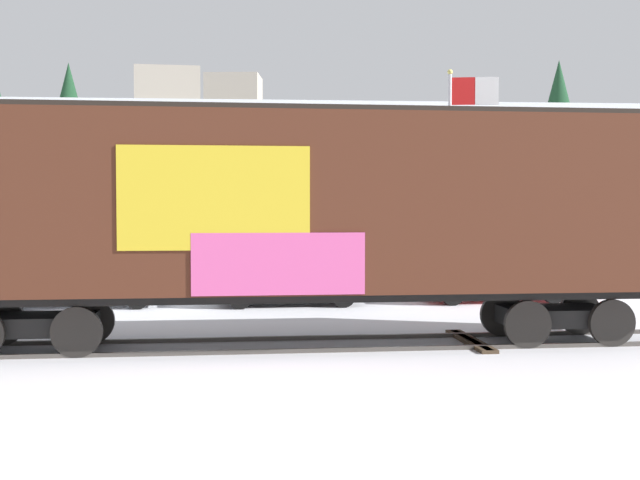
# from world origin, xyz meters

# --- Properties ---
(ground_plane) EXTENTS (260.00, 260.00, 0.00)m
(ground_plane) POSITION_xyz_m (0.00, 0.00, 0.00)
(ground_plane) COLOR silver
(track) EXTENTS (60.02, 4.14, 0.08)m
(track) POSITION_xyz_m (-0.92, -0.07, 0.04)
(track) COLOR #4C4742
(track) RESTS_ON ground_plane
(freight_car) EXTENTS (15.23, 3.27, 4.67)m
(freight_car) POSITION_xyz_m (1.00, -0.00, 2.70)
(freight_car) COLOR #472316
(freight_car) RESTS_ON ground_plane
(flagpole) EXTENTS (1.64, 0.38, 7.23)m
(flagpole) POSITION_xyz_m (6.70, 10.24, 4.80)
(flagpole) COLOR silver
(flagpole) RESTS_ON ground_plane
(hillside) EXTENTS (110.30, 30.23, 16.46)m
(hillside) POSITION_xyz_m (-0.01, 65.64, 5.90)
(hillside) COLOR silver
(hillside) RESTS_ON ground_plane
(parked_car_silver) EXTENTS (4.76, 2.30, 1.68)m
(parked_car_silver) POSITION_xyz_m (-4.85, 6.62, 0.84)
(parked_car_silver) COLOR #B7BABF
(parked_car_silver) RESTS_ON ground_plane
(parked_car_black) EXTENTS (4.18, 2.09, 1.61)m
(parked_car_black) POSITION_xyz_m (0.88, 6.65, 0.82)
(parked_car_black) COLOR black
(parked_car_black) RESTS_ON ground_plane
(parked_car_red) EXTENTS (4.46, 2.10, 1.68)m
(parked_car_red) POSITION_xyz_m (6.75, 7.00, 0.85)
(parked_car_red) COLOR #B21E1E
(parked_car_red) RESTS_ON ground_plane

